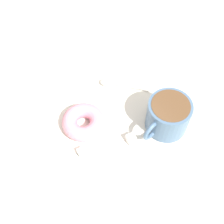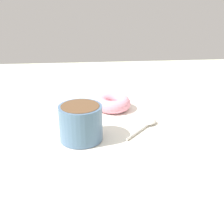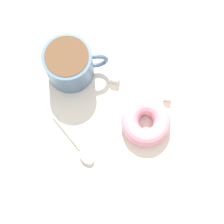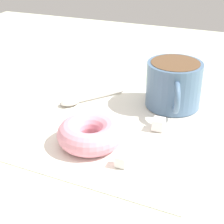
{
  "view_description": "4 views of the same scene",
  "coord_description": "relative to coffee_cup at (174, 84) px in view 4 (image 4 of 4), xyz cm",
  "views": [
    {
      "loc": [
        18.22,
        35.27,
        61.68
      ],
      "look_at": [
        0.13,
        1.44,
        2.3
      ],
      "focal_mm": 50.0,
      "sensor_mm": 36.0,
      "label": 1
    },
    {
      "loc": [
        -71.17,
        7.76,
        33.1
      ],
      "look_at": [
        0.13,
        1.44,
        2.3
      ],
      "focal_mm": 50.0,
      "sensor_mm": 36.0,
      "label": 2
    },
    {
      "loc": [
        3.04,
        -16.45,
        72.32
      ],
      "look_at": [
        0.13,
        1.44,
        2.3
      ],
      "focal_mm": 60.0,
      "sensor_mm": 36.0,
      "label": 3
    },
    {
      "loc": [
        49.11,
        19.76,
        30.42
      ],
      "look_at": [
        0.13,
        1.44,
        2.3
      ],
      "focal_mm": 60.0,
      "sensor_mm": 36.0,
      "label": 4
    }
  ],
  "objects": [
    {
      "name": "ground_plane",
      "position": [
        9.47,
        -9.17,
        -5.41
      ],
      "size": [
        120.0,
        120.0,
        2.0
      ],
      "primitive_type": "cube",
      "color": "beige"
    },
    {
      "name": "napkin",
      "position": [
        9.6,
        -7.72,
        -4.26
      ],
      "size": [
        33.81,
        33.81,
        0.3
      ],
      "primitive_type": "cube",
      "rotation": [
        0.0,
        0.0,
        -0.07
      ],
      "color": "white",
      "rests_on": "ground_plane"
    },
    {
      "name": "coffee_cup",
      "position": [
        0.0,
        0.0,
        0.0
      ],
      "size": [
        12.36,
        9.47,
        7.92
      ],
      "color": "slate",
      "rests_on": "napkin"
    },
    {
      "name": "donut",
      "position": [
        16.38,
        -8.56,
        -2.41
      ],
      "size": [
        9.66,
        9.66,
        3.4
      ],
      "primitive_type": "torus",
      "color": "pink",
      "rests_on": "napkin"
    },
    {
      "name": "spoon",
      "position": [
        4.9,
        -15.88,
        -3.71
      ],
      "size": [
        10.38,
        9.32,
        0.9
      ],
      "color": "#B7B2A8",
      "rests_on": "napkin"
    },
    {
      "name": "sugar_cube",
      "position": [
        8.88,
        -0.23,
        -3.2
      ],
      "size": [
        1.82,
        1.82,
        1.82
      ],
      "primitive_type": "cube",
      "color": "white",
      "rests_on": "napkin"
    },
    {
      "name": "sugar_cube_extra",
      "position": [
        19.84,
        -2.53,
        -3.35
      ],
      "size": [
        1.51,
        1.51,
        1.51
      ],
      "primitive_type": "cube",
      "color": "white",
      "rests_on": "napkin"
    }
  ]
}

